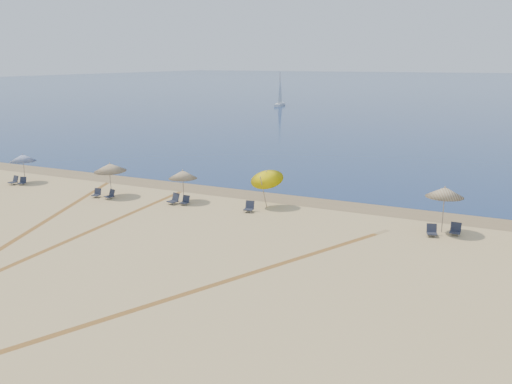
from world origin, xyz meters
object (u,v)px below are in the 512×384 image
Objects in this scene: chair_2 at (97,193)px; chair_8 at (455,230)px; umbrella_2 at (183,174)px; umbrella_4 at (445,192)px; chair_1 at (22,181)px; chair_6 at (249,207)px; umbrella_1 at (110,167)px; chair_7 at (432,231)px; chair_0 at (14,181)px; chair_3 at (110,195)px; sailboat_0 at (280,96)px; chair_4 at (174,199)px; umbrella_3 at (266,176)px; umbrella_0 at (23,158)px; chair_5 at (185,201)px.

chair_8 is at bearing -5.73° from chair_2.
umbrella_2 is 3.30× the size of chair_2.
umbrella_4 is 3.72× the size of chair_1.
chair_2 is at bearing 177.67° from chair_6.
chair_7 is at bearing 1.31° from umbrella_1.
chair_0 is 31.13m from chair_7.
chair_3 is 79.33m from sailboat_0.
chair_0 is 1.09× the size of chair_2.
chair_8 is at bearing -13.96° from umbrella_4.
umbrella_1 is 0.91× the size of umbrella_4.
chair_8 is at bearing 21.49° from chair_3.
umbrella_1 is at bearing -163.61° from chair_4.
umbrella_3 is 10.97m from chair_7.
umbrella_4 is at bearing 51.52° from chair_7.
chair_1 is 19.23m from chair_6.
umbrella_4 is at bearing 1.70° from umbrella_2.
umbrella_2 is at bearing -178.30° from umbrella_4.
chair_7 is 0.11× the size of sailboat_0.
umbrella_4 reaches higher than umbrella_2.
chair_3 is at bearing -21.98° from chair_1.
umbrella_0 reaches higher than umbrella_2.
sailboat_0 is at bearing 108.11° from chair_5.
chair_6 is at bearing 3.54° from chair_5.
umbrella_0 is 0.87× the size of umbrella_4.
sailboat_0 is at bearing 120.81° from chair_8.
umbrella_2 is at bearing 9.82° from umbrella_1.
chair_2 is (8.55, -0.35, -0.03)m from chair_0.
umbrella_3 reaches higher than chair_0.
umbrella_3 is 19.92m from chair_1.
chair_4 is 79.95m from sailboat_0.
umbrella_3 is at bearing 4.33° from umbrella_0.
chair_2 is at bearing -174.05° from chair_8.
chair_4 is at bearing 176.40° from chair_6.
chair_6 is at bearing 0.04° from umbrella_0.
chair_6 is at bearing 23.43° from chair_3.
chair_4 is (5.97, 0.77, 0.05)m from chair_2.
umbrella_2 is 6.58m from chair_2.
chair_6 is (11.36, 1.23, 0.03)m from chair_2.
umbrella_2 is at bearing 34.33° from chair_3.
umbrella_3 is 12.31m from chair_2.
umbrella_2 is at bearing 13.91° from chair_0.
chair_8 is (32.07, 0.71, -1.66)m from umbrella_0.
chair_8 is (31.57, 1.41, 0.03)m from chair_1.
umbrella_1 is at bearing 140.60° from chair_3.
chair_0 is (-31.53, -1.77, -2.02)m from umbrella_4.
chair_0 is at bearing -177.98° from umbrella_1.
umbrella_0 reaches higher than chair_3.
sailboat_0 is (-10.81, 76.29, 1.84)m from chair_1.
umbrella_3 is at bearing 176.71° from umbrella_4.
chair_8 is 0.10× the size of sailboat_0.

